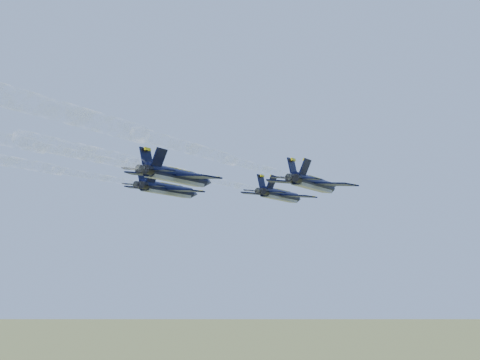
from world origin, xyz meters
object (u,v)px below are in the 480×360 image
(jet_left, at_px, (169,190))
(jet_right, at_px, (314,183))
(jet_lead, at_px, (281,195))
(jet_slot, at_px, (178,176))

(jet_left, relative_size, jet_right, 1.00)
(jet_lead, distance_m, jet_left, 18.05)
(jet_left, height_order, jet_slot, same)
(jet_right, bearing_deg, jet_slot, -125.63)
(jet_right, distance_m, jet_slot, 18.12)
(jet_right, bearing_deg, jet_left, -177.72)
(jet_slot, bearing_deg, jet_lead, 90.06)
(jet_right, height_order, jet_slot, same)
(jet_left, distance_m, jet_slot, 17.07)
(jet_lead, relative_size, jet_left, 1.00)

